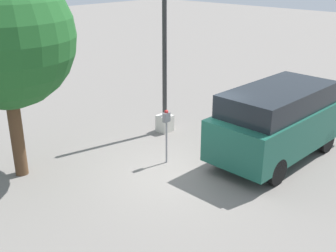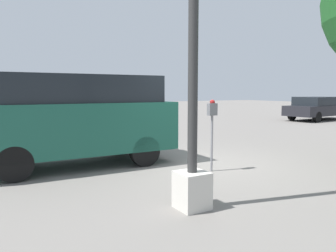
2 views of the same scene
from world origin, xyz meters
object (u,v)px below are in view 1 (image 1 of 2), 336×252
Objects in this scene: street_tree at (3,38)px; parking_meter_near at (166,124)px; lamp_post at (165,84)px; parked_van at (278,120)px.

parking_meter_near is at bearing -36.66° from street_tree.
lamp_post is 1.03× the size of street_tree.
parked_van is 7.37m from street_tree.
parking_meter_near is 0.28× the size of lamp_post.
parking_meter_near is 3.10m from parked_van.
lamp_post is 1.23× the size of parked_van.
parked_van is (2.35, -2.02, -0.01)m from parking_meter_near.
lamp_post is at bearing 102.01° from parked_van.
parked_van reaches higher than parking_meter_near.
lamp_post is at bearing 46.76° from parking_meter_near.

